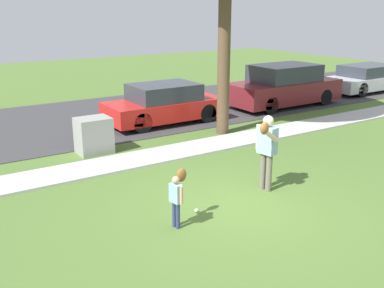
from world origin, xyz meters
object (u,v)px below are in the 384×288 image
person_child (178,191)px  utility_cabinet (94,135)px  person_adult (267,145)px  baseball (196,210)px  parked_suv_maroon (284,86)px  parked_sedan_silver (367,78)px  parked_hatchback_red (164,104)px

person_child → utility_cabinet: size_ratio=1.05×
person_adult → utility_cabinet: 5.01m
person_adult → baseball: 2.09m
parked_suv_maroon → parked_sedan_silver: (5.53, 0.20, -0.17)m
parked_suv_maroon → parked_sedan_silver: parked_suv_maroon is taller
person_adult → utility_cabinet: person_adult is taller
baseball → parked_suv_maroon: bearing=37.1°
baseball → person_child: bearing=-155.3°
baseball → parked_suv_maroon: parked_suv_maroon is taller
baseball → parked_hatchback_red: bearing=65.4°
person_adult → parked_suv_maroon: (6.49, 6.18, -0.23)m
person_adult → parked_suv_maroon: person_adult is taller
parked_hatchback_red → parked_sedan_silver: bearing=-179.8°
parked_sedan_silver → baseball: bearing=25.1°
utility_cabinet → parked_hatchback_red: size_ratio=0.24×
utility_cabinet → parked_suv_maroon: size_ratio=0.21×
parked_sedan_silver → utility_cabinet: bearing=7.5°
person_child → parked_sedan_silver: 15.94m
person_adult → utility_cabinet: size_ratio=1.70×
person_child → parked_suv_maroon: bearing=26.3°
parked_hatchback_red → parked_suv_maroon: (5.38, -0.15, 0.13)m
parked_hatchback_red → parked_suv_maroon: bearing=178.4°
parked_suv_maroon → parked_sedan_silver: bearing=-177.9°
baseball → parked_sedan_silver: parked_sedan_silver is taller
person_adult → person_child: bearing=-1.4°
person_child → baseball: size_ratio=13.92×
baseball → utility_cabinet: bearing=93.4°
person_adult → parked_sedan_silver: bearing=-162.1°
parked_hatchback_red → parked_sedan_silver: 10.92m
parked_hatchback_red → person_adult: bearing=80.1°
person_child → baseball: 0.90m
person_child → parked_sedan_silver: (14.44, 6.75, -0.05)m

